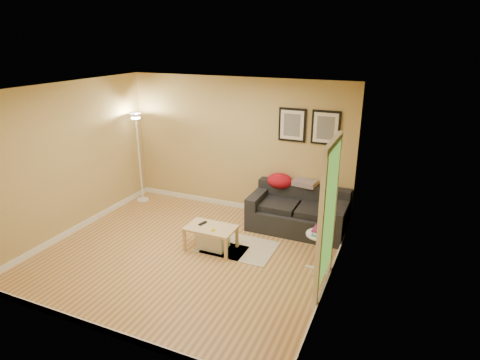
{
  "coord_description": "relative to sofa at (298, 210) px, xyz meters",
  "views": [
    {
      "loc": [
        3.01,
        -4.85,
        3.28
      ],
      "look_at": [
        0.55,
        0.85,
        1.05
      ],
      "focal_mm": 29.89,
      "sensor_mm": 36.0,
      "label": 1
    }
  ],
  "objects": [
    {
      "name": "storage_bin",
      "position": [
        -1.09,
        -1.21,
        -0.22
      ],
      "size": [
        0.49,
        0.36,
        0.3
      ],
      "primitive_type": null,
      "color": "white",
      "rests_on": "ground"
    },
    {
      "name": "wall_right",
      "position": [
        0.87,
        -1.53,
        0.92
      ],
      "size": [
        0.0,
        4.0,
        4.0
      ],
      "primitive_type": "plane",
      "rotation": [
        1.57,
        0.0,
        -1.57
      ],
      "color": "tan",
      "rests_on": "ground"
    },
    {
      "name": "ceiling",
      "position": [
        -1.38,
        -1.53,
        2.23
      ],
      "size": [
        4.5,
        4.5,
        0.0
      ],
      "primitive_type": "plane",
      "rotation": [
        3.14,
        0.0,
        0.0
      ],
      "color": "white",
      "rests_on": "wall_back"
    },
    {
      "name": "book_stack",
      "position": [
        0.64,
        -1.18,
        0.27
      ],
      "size": [
        0.21,
        0.27,
        0.08
      ],
      "primitive_type": null,
      "rotation": [
        0.0,
        0.0,
        -0.04
      ],
      "color": "teal",
      "rests_on": "side_table"
    },
    {
      "name": "side_table",
      "position": [
        0.64,
        -1.18,
        -0.08
      ],
      "size": [
        0.39,
        0.39,
        0.6
      ],
      "primitive_type": null,
      "color": "white",
      "rests_on": "ground"
    },
    {
      "name": "doorway",
      "position": [
        0.82,
        -1.68,
        0.65
      ],
      "size": [
        0.12,
        1.01,
        2.13
      ],
      "primitive_type": null,
      "color": "white",
      "rests_on": "ground"
    },
    {
      "name": "floor",
      "position": [
        -1.38,
        -1.53,
        -0.38
      ],
      "size": [
        4.5,
        4.5,
        0.0
      ],
      "primitive_type": "plane",
      "color": "tan",
      "rests_on": "ground"
    },
    {
      "name": "remote_control",
      "position": [
        -1.27,
        -1.21,
        0.04
      ],
      "size": [
        0.09,
        0.17,
        0.02
      ],
      "primitive_type": "cube",
      "rotation": [
        0.0,
        0.0,
        -0.25
      ],
      "color": "black",
      "rests_on": "coffee_table"
    },
    {
      "name": "plaid_throw",
      "position": [
        0.02,
        0.33,
        0.41
      ],
      "size": [
        0.45,
        0.32,
        0.1
      ],
      "primitive_type": null,
      "rotation": [
        0.0,
        0.0,
        -0.14
      ],
      "color": "tan",
      "rests_on": "sofa"
    },
    {
      "name": "baseboard_left",
      "position": [
        -3.62,
        -1.53,
        -0.33
      ],
      "size": [
        0.02,
        4.0,
        0.1
      ],
      "primitive_type": "cube",
      "color": "white",
      "rests_on": "ground"
    },
    {
      "name": "green_runner",
      "position": [
        -0.88,
        -1.21,
        -0.37
      ],
      "size": [
        0.7,
        0.5,
        0.01
      ],
      "primitive_type": "cube",
      "color": "#668C4C",
      "rests_on": "ground"
    },
    {
      "name": "red_throw",
      "position": [
        -0.44,
        0.29,
        0.4
      ],
      "size": [
        0.48,
        0.36,
        0.28
      ],
      "primitive_type": null,
      "color": "#B61028",
      "rests_on": "sofa"
    },
    {
      "name": "baseboard_right",
      "position": [
        0.86,
        -1.53,
        -0.33
      ],
      "size": [
        0.02,
        4.0,
        0.1
      ],
      "primitive_type": "cube",
      "color": "white",
      "rests_on": "ground"
    },
    {
      "name": "baseboard_back",
      "position": [
        -1.38,
        0.46,
        -0.33
      ],
      "size": [
        4.5,
        0.02,
        0.1
      ],
      "primitive_type": "cube",
      "color": "white",
      "rests_on": "ground"
    },
    {
      "name": "coffee_table",
      "position": [
        -1.1,
        -1.26,
        -0.17
      ],
      "size": [
        0.83,
        0.54,
        0.4
      ],
      "primitive_type": null,
      "rotation": [
        0.0,
        0.0,
        0.07
      ],
      "color": "#E2BE8A",
      "rests_on": "ground"
    },
    {
      "name": "baseboard_front",
      "position": [
        -1.38,
        -3.52,
        -0.33
      ],
      "size": [
        4.5,
        0.02,
        0.1
      ],
      "primitive_type": "cube",
      "color": "white",
      "rests_on": "ground"
    },
    {
      "name": "tape_roll",
      "position": [
        -1.01,
        -1.36,
        0.04
      ],
      "size": [
        0.07,
        0.07,
        0.03
      ],
      "primitive_type": "cylinder",
      "color": "yellow",
      "rests_on": "coffee_table"
    },
    {
      "name": "area_rug",
      "position": [
        -0.73,
        -1.04,
        -0.37
      ],
      "size": [
        1.25,
        0.85,
        0.01
      ],
      "primitive_type": "cube",
      "color": "beige",
      "rests_on": "ground"
    },
    {
      "name": "wall_front",
      "position": [
        -1.38,
        -3.53,
        0.92
      ],
      "size": [
        4.5,
        0.0,
        4.5
      ],
      "primitive_type": "plane",
      "rotation": [
        -1.57,
        0.0,
        0.0
      ],
      "color": "tan",
      "rests_on": "ground"
    },
    {
      "name": "wall_back",
      "position": [
        -1.38,
        0.47,
        0.92
      ],
      "size": [
        4.5,
        0.0,
        4.5
      ],
      "primitive_type": "plane",
      "rotation": [
        1.57,
        0.0,
        0.0
      ],
      "color": "tan",
      "rests_on": "ground"
    },
    {
      "name": "framed_print_left",
      "position": [
        -0.3,
        0.45,
        1.43
      ],
      "size": [
        0.5,
        0.04,
        0.6
      ],
      "primitive_type": null,
      "color": "black",
      "rests_on": "wall_back"
    },
    {
      "name": "wall_left",
      "position": [
        -3.63,
        -1.53,
        0.92
      ],
      "size": [
        0.0,
        4.0,
        4.0
      ],
      "primitive_type": "plane",
      "rotation": [
        1.57,
        0.0,
        1.57
      ],
      "color": "tan",
      "rests_on": "ground"
    },
    {
      "name": "framed_print_right",
      "position": [
        0.3,
        0.45,
        1.43
      ],
      "size": [
        0.5,
        0.04,
        0.6
      ],
      "primitive_type": null,
      "color": "black",
      "rests_on": "wall_back"
    },
    {
      "name": "sofa",
      "position": [
        0.0,
        0.0,
        0.0
      ],
      "size": [
        1.7,
        0.9,
        0.75
      ],
      "primitive_type": null,
      "color": "black",
      "rests_on": "ground"
    },
    {
      "name": "floor_lamp",
      "position": [
        -3.38,
        0.01,
        0.51
      ],
      "size": [
        0.24,
        0.24,
        1.87
      ],
      "primitive_type": null,
      "color": "white",
      "rests_on": "ground"
    }
  ]
}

